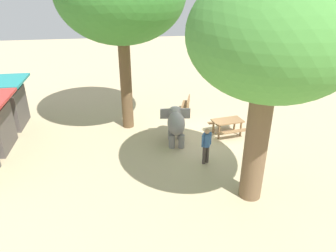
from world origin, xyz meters
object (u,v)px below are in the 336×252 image
Objects in this scene: elephant at (176,123)px; person_handler at (206,143)px; picnic_table_near at (227,124)px; market_stall_teal at (4,106)px; wooden_bench at (186,105)px; shade_tree_main at (271,38)px.

person_handler is (-2.18, -0.90, -0.03)m from elephant.
picnic_table_near is at bearing -76.43° from elephant.
market_stall_teal is (3.11, 8.58, 0.16)m from elephant.
wooden_bench is 0.58× the size of market_stall_teal.
person_handler reaches higher than picnic_table_near.
market_stall_teal is at bearing 35.50° from person_handler.
picnic_table_near is (-3.20, -1.42, 0.12)m from wooden_bench.
shade_tree_main reaches higher than picnic_table_near.
market_stall_teal is at bearing 157.54° from picnic_table_near.
shade_tree_main is (-4.58, -1.91, 4.62)m from elephant.
elephant is 2.73m from picnic_table_near.
shade_tree_main reaches higher than elephant.
wooden_bench is (3.50, -1.26, -0.50)m from elephant.
market_stall_teal is at bearing 53.76° from shade_tree_main.
shade_tree_main is at bearing -150.34° from elephant.
elephant is 3.76m from wooden_bench.
shade_tree_main reaches higher than market_stall_teal.
wooden_bench is (8.08, 0.64, -5.13)m from shade_tree_main.
wooden_bench is 9.87m from market_stall_teal.
picnic_table_near is 0.68× the size of market_stall_teal.
wooden_bench is at bearing 4.56° from shade_tree_main.
market_stall_teal is (2.80, 11.26, 0.55)m from picnic_table_near.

